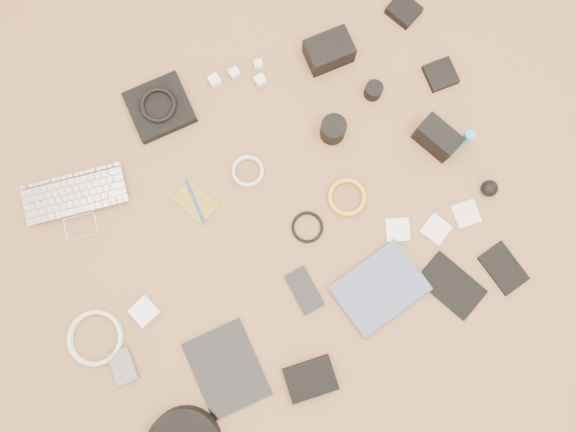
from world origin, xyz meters
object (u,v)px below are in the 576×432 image
laptop (78,209)px  phone (304,290)px  dslr_camera (329,51)px  tablet (227,369)px  paperback (399,314)px

laptop → phone: laptop is taller
phone → dslr_camera: bearing=55.7°
dslr_camera → phone: size_ratio=1.06×
laptop → dslr_camera: dslr_camera is taller
tablet → phone: same height
dslr_camera → paperback: dslr_camera is taller
tablet → paperback: (0.51, -0.10, 0.01)m
laptop → phone: size_ratio=2.39×
tablet → paperback: size_ratio=0.96×
dslr_camera → tablet: 0.99m
tablet → paperback: 0.52m
phone → paperback: bearing=-42.3°
tablet → phone: (0.30, 0.09, -0.00)m
dslr_camera → tablet: dslr_camera is taller
dslr_camera → paperback: (-0.20, -0.79, -0.03)m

